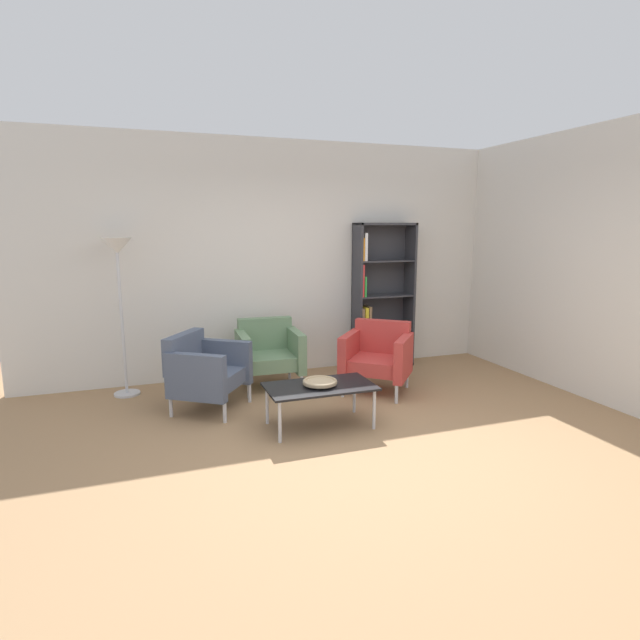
{
  "coord_description": "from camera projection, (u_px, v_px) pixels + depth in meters",
  "views": [
    {
      "loc": [
        -1.72,
        -3.76,
        1.85
      ],
      "look_at": [
        -0.08,
        0.84,
        0.95
      ],
      "focal_mm": 28.47,
      "sensor_mm": 36.0,
      "label": 1
    }
  ],
  "objects": [
    {
      "name": "ground_plane",
      "position": [
        362.0,
        444.0,
        4.39
      ],
      "size": [
        8.32,
        8.32,
        0.0
      ],
      "primitive_type": "plane",
      "color": "#9E7751"
    },
    {
      "name": "floor_lamp_torchiere",
      "position": [
        118.0,
        265.0,
        5.41
      ],
      "size": [
        0.32,
        0.32,
        1.74
      ],
      "color": "silver",
      "rests_on": "ground_plane"
    },
    {
      "name": "armchair_spare_guest",
      "position": [
        269.0,
        352.0,
        5.9
      ],
      "size": [
        0.75,
        0.69,
        0.78
      ],
      "rotation": [
        0.0,
        0.0,
        -0.05
      ],
      "color": "slate",
      "rests_on": "ground_plane"
    },
    {
      "name": "plaster_right_partition",
      "position": [
        577.0,
        263.0,
        5.62
      ],
      "size": [
        0.12,
        5.2,
        2.9
      ],
      "primitive_type": "cube",
      "color": "silver",
      "rests_on": "ground_plane"
    },
    {
      "name": "armchair_near_window",
      "position": [
        378.0,
        355.0,
        5.75
      ],
      "size": [
        0.95,
        0.94,
        0.78
      ],
      "rotation": [
        0.0,
        0.0,
        -0.7
      ],
      "color": "#B73833",
      "rests_on": "ground_plane"
    },
    {
      "name": "armchair_by_bookshelf",
      "position": [
        205.0,
        370.0,
        5.16
      ],
      "size": [
        0.93,
        0.95,
        0.78
      ],
      "rotation": [
        0.0,
        0.0,
        0.96
      ],
      "color": "#4C566B",
      "rests_on": "ground_plane"
    },
    {
      "name": "bookshelf_tall",
      "position": [
        378.0,
        298.0,
        6.72
      ],
      "size": [
        0.8,
        0.3,
        1.9
      ],
      "color": "#333338",
      "rests_on": "ground_plane"
    },
    {
      "name": "plaster_back_panel",
      "position": [
        283.0,
        259.0,
        6.4
      ],
      "size": [
        6.4,
        0.12,
        2.9
      ],
      "primitive_type": "cube",
      "color": "silver",
      "rests_on": "ground_plane"
    },
    {
      "name": "decorative_bowl",
      "position": [
        320.0,
        382.0,
        4.7
      ],
      "size": [
        0.32,
        0.32,
        0.05
      ],
      "color": "tan",
      "rests_on": "coffee_table_low"
    },
    {
      "name": "coffee_table_low",
      "position": [
        320.0,
        389.0,
        4.71
      ],
      "size": [
        1.0,
        0.56,
        0.4
      ],
      "color": "black",
      "rests_on": "ground_plane"
    }
  ]
}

